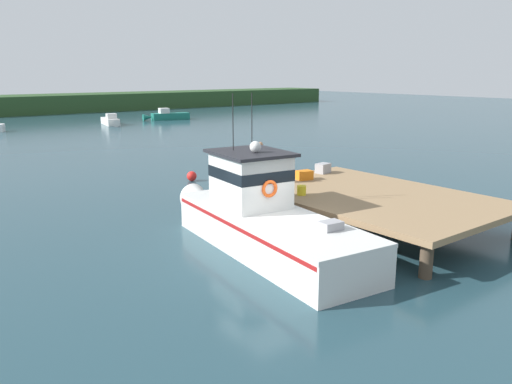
# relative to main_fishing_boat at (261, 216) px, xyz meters

# --- Properties ---
(ground_plane) EXTENTS (200.00, 200.00, 0.00)m
(ground_plane) POSITION_rel_main_fishing_boat_xyz_m (-0.27, -0.64, -1.01)
(ground_plane) COLOR #23424C
(dock) EXTENTS (6.00, 9.00, 1.20)m
(dock) POSITION_rel_main_fishing_boat_xyz_m (4.53, -0.64, 0.07)
(dock) COLOR #4C3D2D
(dock) RESTS_ON ground
(main_fishing_boat) EXTENTS (3.48, 9.95, 4.80)m
(main_fishing_boat) POSITION_rel_main_fishing_boat_xyz_m (0.00, 0.00, 0.00)
(main_fishing_boat) COLOR silver
(main_fishing_boat) RESTS_ON ground
(crate_single_by_cleat) EXTENTS (0.66, 0.53, 0.42)m
(crate_single_by_cleat) POSITION_rel_main_fishing_boat_xyz_m (5.95, 3.16, 0.40)
(crate_single_by_cleat) COLOR #9E9EA3
(crate_single_by_cleat) RESTS_ON dock
(crate_stack_mid_dock) EXTENTS (0.67, 0.54, 0.37)m
(crate_stack_mid_dock) POSITION_rel_main_fishing_boat_xyz_m (4.36, 2.64, 0.38)
(crate_stack_mid_dock) COLOR orange
(crate_stack_mid_dock) RESTS_ON dock
(bait_bucket) EXTENTS (0.32, 0.32, 0.34)m
(bait_bucket) POSITION_rel_main_fishing_boat_xyz_m (2.45, 0.76, 0.36)
(bait_bucket) COLOR yellow
(bait_bucket) RESTS_ON dock
(deckhand_by_the_boat) EXTENTS (0.36, 0.22, 1.63)m
(deckhand_by_the_boat) POSITION_rel_main_fishing_boat_xyz_m (2.53, 3.21, 1.05)
(deckhand_by_the_boat) COLOR #383842
(deckhand_by_the_boat) RESTS_ON dock
(moored_boat_far_left) EXTENTS (1.87, 4.84, 1.21)m
(moored_boat_far_left) POSITION_rel_main_fishing_boat_xyz_m (11.69, 39.89, -0.59)
(moored_boat_far_left) COLOR silver
(moored_boat_far_left) RESTS_ON ground
(moored_boat_far_right) EXTENTS (5.46, 2.27, 1.36)m
(moored_boat_far_right) POSITION_rel_main_fishing_boat_xyz_m (19.19, 41.47, -0.54)
(moored_boat_far_right) COLOR #196B5B
(moored_boat_far_right) RESTS_ON ground
(mooring_buoy_channel_marker) EXTENTS (0.51, 0.51, 0.51)m
(mooring_buoy_channel_marker) POSITION_rel_main_fishing_boat_xyz_m (3.55, 10.12, -0.75)
(mooring_buoy_channel_marker) COLOR red
(mooring_buoy_channel_marker) RESTS_ON ground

